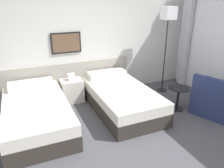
# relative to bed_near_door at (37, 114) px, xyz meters

# --- Properties ---
(ground_plane) EXTENTS (16.00, 16.00, 0.00)m
(ground_plane) POSITION_rel_bed_near_door_xyz_m (1.40, -1.16, -0.24)
(ground_plane) COLOR #47474C
(wall_headboard) EXTENTS (10.00, 0.10, 2.70)m
(wall_headboard) POSITION_rel_bed_near_door_xyz_m (1.36, 1.05, 1.05)
(wall_headboard) COLOR silver
(wall_headboard) RESTS_ON ground_plane
(bed_near_door) EXTENTS (1.08, 2.00, 0.60)m
(bed_near_door) POSITION_rel_bed_near_door_xyz_m (0.00, 0.00, 0.00)
(bed_near_door) COLOR #332D28
(bed_near_door) RESTS_ON ground_plane
(bed_near_window) EXTENTS (1.08, 2.00, 0.60)m
(bed_near_window) POSITION_rel_bed_near_door_xyz_m (1.65, 0.00, 0.00)
(bed_near_window) COLOR #332D28
(bed_near_window) RESTS_ON ground_plane
(nightstand) EXTENTS (0.46, 0.37, 0.64)m
(nightstand) POSITION_rel_bed_near_door_xyz_m (0.83, 0.76, 0.02)
(nightstand) COLOR beige
(nightstand) RESTS_ON ground_plane
(floor_lamp) EXTENTS (0.27, 0.27, 1.99)m
(floor_lamp) POSITION_rel_bed_near_door_xyz_m (3.03, 0.46, 1.48)
(floor_lamp) COLOR black
(floor_lamp) RESTS_ON ground_plane
(side_table) EXTENTS (0.43, 0.43, 0.48)m
(side_table) POSITION_rel_bed_near_door_xyz_m (2.72, -0.49, 0.09)
(side_table) COLOR black
(side_table) RESTS_ON ground_plane
(armchair) EXTENTS (0.98, 0.98, 0.82)m
(armchair) POSITION_rel_bed_near_door_xyz_m (3.29, -0.92, 0.04)
(armchair) COLOR navy
(armchair) RESTS_ON ground_plane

